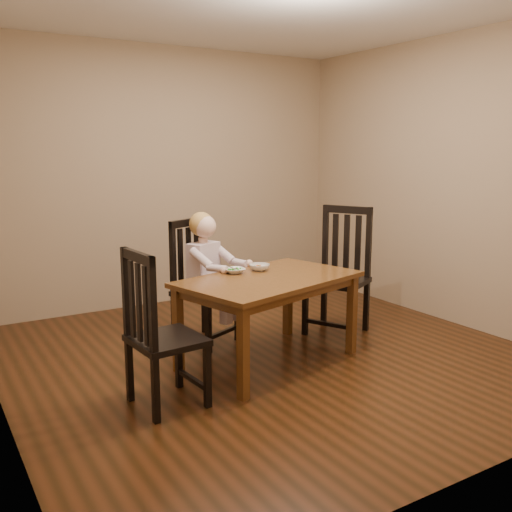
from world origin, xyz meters
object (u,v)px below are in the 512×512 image
toddler (206,266)px  bowl_peas (235,271)px  dining_table (269,287)px  bowl_veg (259,267)px  chair_left (159,333)px  chair_child (201,284)px  chair_right (340,273)px

toddler → bowl_peas: (0.05, -0.41, 0.03)m
dining_table → bowl_veg: size_ratio=9.35×
toddler → dining_table: bearing=84.2°
toddler → bowl_veg: (0.27, -0.43, 0.04)m
chair_left → bowl_peas: 1.05m
chair_child → bowl_peas: chair_child is taller
chair_left → bowl_peas: bearing=118.1°
chair_child → bowl_veg: 0.59m
dining_table → bowl_peas: bearing=121.7°
chair_child → bowl_veg: bearing=98.4°
chair_right → bowl_peas: 1.14m
bowl_peas → toddler: bearing=97.5°
chair_right → bowl_peas: bearing=65.8°
bowl_peas → chair_child: bearing=99.3°
chair_child → bowl_peas: (0.08, -0.46, 0.20)m
chair_child → chair_right: size_ratio=0.93×
chair_left → bowl_peas: chair_left is taller
dining_table → chair_child: (-0.23, 0.72, -0.10)m
chair_left → bowl_veg: size_ratio=6.36×
chair_right → toddler: bearing=46.2°
chair_child → bowl_veg: chair_child is taller
chair_right → toddler: chair_right is taller
dining_table → bowl_veg: 0.27m
dining_table → toddler: toddler is taller
chair_right → bowl_peas: size_ratio=7.03×
bowl_veg → chair_child: bearing=121.9°
chair_left → chair_right: bearing=102.7°
chair_child → dining_table: bearing=84.6°
toddler → bowl_peas: bearing=74.0°
dining_table → chair_right: bearing=18.3°
bowl_peas → bowl_veg: 0.22m
chair_right → toddler: (-1.18, 0.35, 0.12)m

